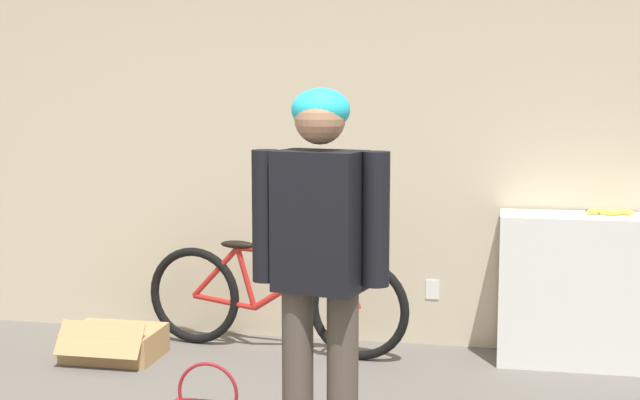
% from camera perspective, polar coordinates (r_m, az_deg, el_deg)
% --- Properties ---
extents(wall_back, '(8.00, 0.07, 2.60)m').
position_cam_1_polar(wall_back, '(5.52, 1.67, 4.24)').
color(wall_back, beige).
rests_on(wall_back, ground_plane).
extents(side_shelf, '(1.06, 0.38, 0.87)m').
position_cam_1_polar(side_shelf, '(5.35, 17.07, -5.56)').
color(side_shelf, white).
rests_on(side_shelf, ground_plane).
extents(person, '(0.57, 0.30, 1.59)m').
position_cam_1_polar(person, '(3.63, 0.00, -2.81)').
color(person, '#4C4238').
rests_on(person, ground_plane).
extents(bicycle, '(1.66, 0.46, 0.68)m').
position_cam_1_polar(bicycle, '(5.40, -2.99, -6.31)').
color(bicycle, black).
rests_on(bicycle, ground_plane).
extents(banana, '(0.28, 0.08, 0.04)m').
position_cam_1_polar(banana, '(5.30, 18.02, -0.73)').
color(banana, '#EAD64C').
rests_on(banana, side_shelf).
extents(cardboard_box, '(0.54, 0.47, 0.25)m').
position_cam_1_polar(cardboard_box, '(5.45, -13.02, -8.90)').
color(cardboard_box, tan).
rests_on(cardboard_box, ground_plane).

